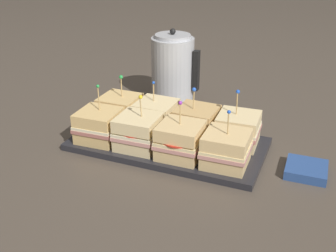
{
  "coord_description": "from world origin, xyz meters",
  "views": [
    {
      "loc": [
        0.4,
        -0.98,
        0.57
      ],
      "look_at": [
        0.0,
        0.0,
        0.07
      ],
      "focal_mm": 45.0,
      "sensor_mm": 36.0,
      "label": 1
    }
  ],
  "objects_px": {
    "kettle_steel": "(173,70)",
    "serving_platter": "(168,144)",
    "sandwich_back_center_right": "(197,122)",
    "sandwich_back_far_left": "(120,110)",
    "sandwich_front_far_left": "(99,125)",
    "sandwich_front_center_left": "(139,132)",
    "sandwich_back_center_left": "(156,116)",
    "sandwich_front_center_right": "(180,140)",
    "sandwich_back_far_right": "(238,129)",
    "sandwich_front_far_right": "(226,149)",
    "napkin_stack": "(306,170)"
  },
  "relations": [
    {
      "from": "sandwich_back_far_right",
      "to": "napkin_stack",
      "type": "xyz_separation_m",
      "value": [
        0.2,
        -0.07,
        -0.05
      ]
    },
    {
      "from": "sandwich_back_far_left",
      "to": "sandwich_back_center_left",
      "type": "distance_m",
      "value": 0.12
    },
    {
      "from": "sandwich_front_far_left",
      "to": "sandwich_front_center_left",
      "type": "xyz_separation_m",
      "value": [
        0.12,
        0.0,
        0.0
      ]
    },
    {
      "from": "serving_platter",
      "to": "sandwich_front_far_right",
      "type": "bearing_deg",
      "value": -18.14
    },
    {
      "from": "sandwich_front_center_right",
      "to": "sandwich_back_center_right",
      "type": "height_order",
      "value": "sandwich_front_center_right"
    },
    {
      "from": "sandwich_front_far_right",
      "to": "sandwich_back_center_left",
      "type": "xyz_separation_m",
      "value": [
        -0.25,
        0.12,
        -0.0
      ]
    },
    {
      "from": "sandwich_front_far_left",
      "to": "sandwich_back_far_right",
      "type": "height_order",
      "value": "sandwich_front_far_left"
    },
    {
      "from": "sandwich_back_far_right",
      "to": "sandwich_front_center_left",
      "type": "bearing_deg",
      "value": -153.38
    },
    {
      "from": "sandwich_front_center_left",
      "to": "sandwich_back_far_left",
      "type": "relative_size",
      "value": 0.99
    },
    {
      "from": "sandwich_front_center_right",
      "to": "serving_platter",
      "type": "bearing_deg",
      "value": 133.8
    },
    {
      "from": "sandwich_back_center_right",
      "to": "napkin_stack",
      "type": "distance_m",
      "value": 0.33
    },
    {
      "from": "sandwich_front_center_right",
      "to": "sandwich_back_center_right",
      "type": "bearing_deg",
      "value": 88.98
    },
    {
      "from": "sandwich_front_far_left",
      "to": "kettle_steel",
      "type": "xyz_separation_m",
      "value": [
        0.07,
        0.38,
        0.06
      ]
    },
    {
      "from": "sandwich_front_far_left",
      "to": "kettle_steel",
      "type": "height_order",
      "value": "kettle_steel"
    },
    {
      "from": "sandwich_front_center_left",
      "to": "sandwich_back_far_left",
      "type": "xyz_separation_m",
      "value": [
        -0.12,
        0.12,
        -0.0
      ]
    },
    {
      "from": "sandwich_back_center_right",
      "to": "kettle_steel",
      "type": "distance_m",
      "value": 0.32
    },
    {
      "from": "sandwich_back_center_left",
      "to": "sandwich_front_center_left",
      "type": "bearing_deg",
      "value": -89.44
    },
    {
      "from": "sandwich_front_center_right",
      "to": "napkin_stack",
      "type": "xyz_separation_m",
      "value": [
        0.32,
        0.06,
        -0.05
      ]
    },
    {
      "from": "sandwich_back_far_left",
      "to": "sandwich_back_center_right",
      "type": "bearing_deg",
      "value": 0.71
    },
    {
      "from": "sandwich_front_far_left",
      "to": "sandwich_front_center_right",
      "type": "height_order",
      "value": "sandwich_front_far_left"
    },
    {
      "from": "sandwich_front_center_right",
      "to": "kettle_steel",
      "type": "bearing_deg",
      "value": 114.49
    },
    {
      "from": "sandwich_back_center_right",
      "to": "sandwich_back_far_right",
      "type": "distance_m",
      "value": 0.12
    },
    {
      "from": "sandwich_back_center_right",
      "to": "sandwich_front_far_right",
      "type": "bearing_deg",
      "value": -45.46
    },
    {
      "from": "sandwich_front_far_left",
      "to": "sandwich_back_far_right",
      "type": "distance_m",
      "value": 0.39
    },
    {
      "from": "napkin_stack",
      "to": "sandwich_back_center_right",
      "type": "bearing_deg",
      "value": 168.23
    },
    {
      "from": "sandwich_back_far_left",
      "to": "sandwich_back_center_right",
      "type": "relative_size",
      "value": 1.03
    },
    {
      "from": "sandwich_back_far_left",
      "to": "sandwich_back_center_left",
      "type": "relative_size",
      "value": 1.05
    },
    {
      "from": "sandwich_front_far_left",
      "to": "sandwich_back_center_left",
      "type": "xyz_separation_m",
      "value": [
        0.12,
        0.12,
        -0.0
      ]
    },
    {
      "from": "sandwich_front_far_left",
      "to": "sandwich_front_center_left",
      "type": "bearing_deg",
      "value": 0.85
    },
    {
      "from": "sandwich_front_center_left",
      "to": "kettle_steel",
      "type": "bearing_deg",
      "value": 97.69
    },
    {
      "from": "sandwich_back_far_left",
      "to": "sandwich_back_center_left",
      "type": "bearing_deg",
      "value": 1.26
    },
    {
      "from": "sandwich_front_far_right",
      "to": "serving_platter",
      "type": "bearing_deg",
      "value": 161.86
    },
    {
      "from": "sandwich_front_far_right",
      "to": "sandwich_front_far_left",
      "type": "bearing_deg",
      "value": -179.7
    },
    {
      "from": "serving_platter",
      "to": "sandwich_front_center_right",
      "type": "bearing_deg",
      "value": -46.2
    },
    {
      "from": "sandwich_front_center_left",
      "to": "sandwich_back_center_right",
      "type": "distance_m",
      "value": 0.18
    },
    {
      "from": "serving_platter",
      "to": "sandwich_back_far_left",
      "type": "height_order",
      "value": "sandwich_back_far_left"
    },
    {
      "from": "sandwich_back_far_left",
      "to": "kettle_steel",
      "type": "bearing_deg",
      "value": 75.0
    },
    {
      "from": "sandwich_back_far_left",
      "to": "sandwich_back_center_right",
      "type": "distance_m",
      "value": 0.25
    },
    {
      "from": "sandwich_front_far_right",
      "to": "sandwich_back_center_right",
      "type": "distance_m",
      "value": 0.17
    },
    {
      "from": "sandwich_front_center_left",
      "to": "sandwich_front_center_right",
      "type": "relative_size",
      "value": 0.99
    },
    {
      "from": "sandwich_front_far_right",
      "to": "sandwich_back_center_right",
      "type": "xyz_separation_m",
      "value": [
        -0.12,
        0.12,
        0.0
      ]
    },
    {
      "from": "sandwich_front_far_left",
      "to": "sandwich_back_center_left",
      "type": "bearing_deg",
      "value": 45.49
    },
    {
      "from": "sandwich_back_far_left",
      "to": "napkin_stack",
      "type": "height_order",
      "value": "sandwich_back_far_left"
    },
    {
      "from": "sandwich_front_far_left",
      "to": "serving_platter",
      "type": "bearing_deg",
      "value": 18.6
    },
    {
      "from": "sandwich_back_far_right",
      "to": "kettle_steel",
      "type": "distance_m",
      "value": 0.4
    },
    {
      "from": "sandwich_back_far_right",
      "to": "kettle_steel",
      "type": "bearing_deg",
      "value": 139.23
    },
    {
      "from": "sandwich_back_center_right",
      "to": "sandwich_front_far_left",
      "type": "bearing_deg",
      "value": -153.45
    },
    {
      "from": "sandwich_front_center_left",
      "to": "sandwich_front_far_left",
      "type": "bearing_deg",
      "value": -179.15
    },
    {
      "from": "serving_platter",
      "to": "sandwich_front_far_left",
      "type": "relative_size",
      "value": 3.32
    },
    {
      "from": "kettle_steel",
      "to": "serving_platter",
      "type": "bearing_deg",
      "value": -70.47
    }
  ]
}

